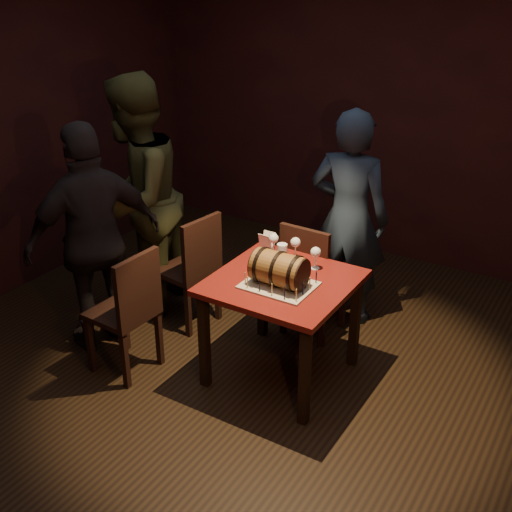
% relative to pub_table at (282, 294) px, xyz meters
% --- Properties ---
extents(room_shell, '(5.04, 5.04, 2.80)m').
position_rel_pub_table_xyz_m(room_shell, '(-0.15, -0.19, 0.76)').
color(room_shell, black).
rests_on(room_shell, ground).
extents(pub_table, '(0.90, 0.90, 0.75)m').
position_rel_pub_table_xyz_m(pub_table, '(0.00, 0.00, 0.00)').
color(pub_table, '#530F0D').
rests_on(pub_table, ground).
extents(cake_board, '(0.45, 0.35, 0.01)m').
position_rel_pub_table_xyz_m(cake_board, '(0.02, -0.09, 0.12)').
color(cake_board, '#AB9D89').
rests_on(cake_board, pub_table).
extents(barrel_cake, '(0.40, 0.24, 0.24)m').
position_rel_pub_table_xyz_m(barrel_cake, '(0.02, -0.09, 0.23)').
color(barrel_cake, brown).
rests_on(barrel_cake, cake_board).
extents(birthday_candles, '(0.40, 0.30, 0.09)m').
position_rel_pub_table_xyz_m(birthday_candles, '(0.02, -0.09, 0.16)').
color(birthday_candles, '#E6D389').
rests_on(birthday_candles, cake_board).
extents(wine_glass_left, '(0.07, 0.07, 0.16)m').
position_rel_pub_table_xyz_m(wine_glass_left, '(-0.25, 0.31, 0.23)').
color(wine_glass_left, silver).
rests_on(wine_glass_left, pub_table).
extents(wine_glass_mid, '(0.07, 0.07, 0.16)m').
position_rel_pub_table_xyz_m(wine_glass_mid, '(-0.09, 0.33, 0.23)').
color(wine_glass_mid, silver).
rests_on(wine_glass_mid, pub_table).
extents(wine_glass_right, '(0.07, 0.07, 0.16)m').
position_rel_pub_table_xyz_m(wine_glass_right, '(0.11, 0.26, 0.23)').
color(wine_glass_right, silver).
rests_on(wine_glass_right, pub_table).
extents(pint_of_ale, '(0.07, 0.07, 0.15)m').
position_rel_pub_table_xyz_m(pint_of_ale, '(-0.12, 0.21, 0.18)').
color(pint_of_ale, silver).
rests_on(pint_of_ale, pub_table).
extents(menu_card, '(0.10, 0.05, 0.13)m').
position_rel_pub_table_xyz_m(menu_card, '(-0.33, 0.35, 0.17)').
color(menu_card, white).
rests_on(menu_card, pub_table).
extents(chair_back, '(0.41, 0.41, 0.93)m').
position_rel_pub_table_xyz_m(chair_back, '(-0.08, 0.57, -0.12)').
color(chair_back, black).
rests_on(chair_back, ground).
extents(chair_left_rear, '(0.45, 0.45, 0.93)m').
position_rel_pub_table_xyz_m(chair_left_rear, '(-0.92, 0.24, -0.12)').
color(chair_left_rear, black).
rests_on(chair_left_rear, ground).
extents(chair_left_front, '(0.42, 0.42, 0.93)m').
position_rel_pub_table_xyz_m(chair_left_front, '(-0.90, -0.51, -0.12)').
color(chair_left_front, black).
rests_on(chair_left_front, ground).
extents(person_back, '(0.66, 0.48, 1.71)m').
position_rel_pub_table_xyz_m(person_back, '(0.03, 0.98, 0.21)').
color(person_back, '#1B2637').
rests_on(person_back, ground).
extents(person_left_rear, '(0.93, 1.08, 1.93)m').
position_rel_pub_table_xyz_m(person_left_rear, '(-1.43, 0.21, 0.33)').
color(person_left_rear, '#38381C').
rests_on(person_left_rear, ground).
extents(person_left_front, '(0.80, 1.09, 1.71)m').
position_rel_pub_table_xyz_m(person_left_front, '(-1.34, -0.35, 0.22)').
color(person_left_front, black).
rests_on(person_left_front, ground).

